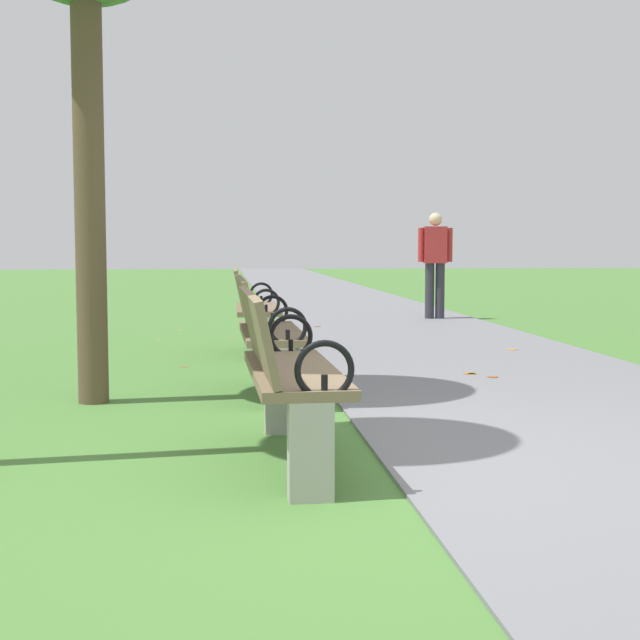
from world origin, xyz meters
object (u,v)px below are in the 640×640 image
object	(u,v)px
park_bench_2	(265,332)
park_bench_3	(253,308)
park_bench_1	(284,371)
pedestrian_walking	(435,259)

from	to	relation	value
park_bench_2	park_bench_3	bearing A→B (deg)	90.00
park_bench_1	park_bench_2	world-z (taller)	same
park_bench_1	park_bench_2	size ratio (longest dim) A/B	1.00
park_bench_3	park_bench_1	bearing A→B (deg)	-90.00
park_bench_2	pedestrian_walking	bearing A→B (deg)	66.72
park_bench_1	park_bench_3	world-z (taller)	same
park_bench_3	pedestrian_walking	size ratio (longest dim) A/B	0.99
park_bench_2	park_bench_3	world-z (taller)	same
park_bench_3	park_bench_2	bearing A→B (deg)	-90.00
park_bench_3	pedestrian_walking	bearing A→B (deg)	54.84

